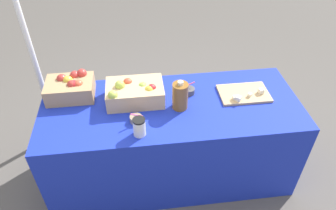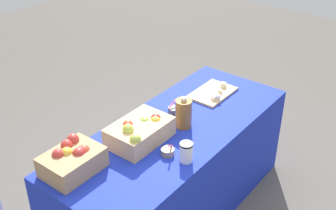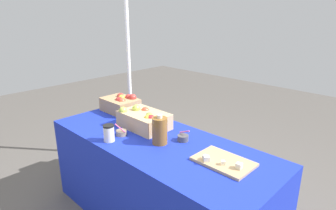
% 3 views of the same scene
% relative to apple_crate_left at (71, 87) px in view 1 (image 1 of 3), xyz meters
% --- Properties ---
extents(ground_plane, '(10.00, 10.00, 0.00)m').
position_rel_apple_crate_left_xyz_m(ground_plane, '(0.72, -0.20, -0.82)').
color(ground_plane, '#56514C').
extents(table, '(1.90, 0.76, 0.74)m').
position_rel_apple_crate_left_xyz_m(table, '(0.72, -0.20, -0.45)').
color(table, '#192DB7').
rests_on(table, ground_plane).
extents(apple_crate_left, '(0.34, 0.25, 0.18)m').
position_rel_apple_crate_left_xyz_m(apple_crate_left, '(0.00, 0.00, 0.00)').
color(apple_crate_left, tan).
rests_on(apple_crate_left, table).
extents(apple_crate_middle, '(0.41, 0.28, 0.18)m').
position_rel_apple_crate_left_xyz_m(apple_crate_middle, '(0.47, -0.11, -0.00)').
color(apple_crate_middle, tan).
rests_on(apple_crate_middle, table).
extents(cutting_board_front, '(0.37, 0.25, 0.05)m').
position_rel_apple_crate_left_xyz_m(cutting_board_front, '(1.29, -0.15, -0.07)').
color(cutting_board_front, tan).
rests_on(cutting_board_front, table).
extents(sample_bowl_near, '(0.09, 0.08, 0.10)m').
position_rel_apple_crate_left_xyz_m(sample_bowl_near, '(0.46, -0.35, -0.05)').
color(sample_bowl_near, gray).
rests_on(sample_bowl_near, table).
extents(sample_bowl_mid, '(0.09, 0.09, 0.09)m').
position_rel_apple_crate_left_xyz_m(sample_bowl_mid, '(0.88, -0.08, -0.05)').
color(sample_bowl_mid, '#4C4C51').
rests_on(sample_bowl_mid, table).
extents(cider_jug, '(0.11, 0.11, 0.23)m').
position_rel_apple_crate_left_xyz_m(cider_jug, '(0.78, -0.23, 0.03)').
color(cider_jug, brown).
rests_on(cider_jug, table).
extents(coffee_cup, '(0.08, 0.08, 0.13)m').
position_rel_apple_crate_left_xyz_m(coffee_cup, '(0.48, -0.47, -0.01)').
color(coffee_cup, silver).
rests_on(coffee_cup, table).
extents(tent_pole, '(0.04, 0.04, 2.06)m').
position_rel_apple_crate_left_xyz_m(tent_pole, '(-0.33, 0.37, 0.21)').
color(tent_pole, white).
rests_on(tent_pole, ground_plane).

